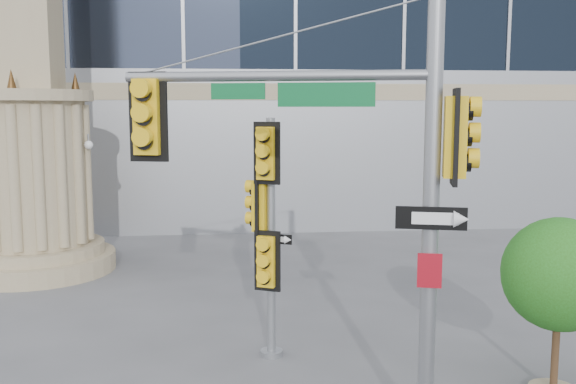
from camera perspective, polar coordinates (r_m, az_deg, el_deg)
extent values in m
cylinder|color=tan|center=(19.72, -21.49, -5.83)|extent=(4.40, 4.40, 0.50)
cylinder|color=tan|center=(19.64, -21.54, -4.69)|extent=(3.80, 3.80, 0.30)
cylinder|color=tan|center=(19.32, -21.84, 1.56)|extent=(3.00, 3.00, 4.00)
cylinder|color=tan|center=(19.24, -22.15, 7.94)|extent=(3.50, 3.50, 0.30)
cone|color=#472D14|center=(18.93, -18.39, 9.34)|extent=(0.24, 0.24, 0.50)
cylinder|color=slate|center=(8.77, 12.53, -3.11)|extent=(0.22, 0.22, 6.04)
cylinder|color=slate|center=(8.78, -1.21, 10.27)|extent=(4.11, 1.27, 0.14)
cube|color=#0B5F2C|center=(8.65, 3.41, 8.64)|extent=(1.27, 0.39, 0.32)
cube|color=yellow|center=(9.29, -12.30, 6.53)|extent=(0.61, 0.42, 1.26)
cube|color=yellow|center=(8.65, 14.62, 4.74)|extent=(0.42, 0.61, 1.26)
cube|color=black|center=(8.60, 12.60, -2.29)|extent=(0.90, 0.28, 0.30)
cube|color=maroon|center=(8.75, 12.47, -6.84)|extent=(0.32, 0.12, 0.46)
cylinder|color=slate|center=(12.37, -1.48, -14.11)|extent=(0.43, 0.43, 0.11)
cylinder|color=slate|center=(11.75, -1.52, -4.25)|extent=(0.16, 0.16, 4.43)
cube|color=yellow|center=(11.35, -1.88, 3.47)|extent=(0.55, 0.43, 1.11)
cube|color=yellow|center=(11.71, -2.42, -1.21)|extent=(0.43, 0.55, 1.11)
cube|color=yellow|center=(11.65, -1.84, -6.14)|extent=(0.55, 0.43, 1.11)
cube|color=black|center=(11.59, -0.96, -4.19)|extent=(0.51, 0.25, 0.18)
cylinder|color=#382314|center=(11.47, 22.68, -12.60)|extent=(0.12, 0.12, 1.55)
sphere|color=#245714|center=(11.13, 23.00, -6.73)|extent=(1.81, 1.81, 1.81)
sphere|color=#245714|center=(11.56, 24.12, -7.60)|extent=(1.12, 1.12, 1.12)
sphere|color=#245714|center=(10.86, 22.08, -8.21)|extent=(0.95, 0.95, 0.95)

